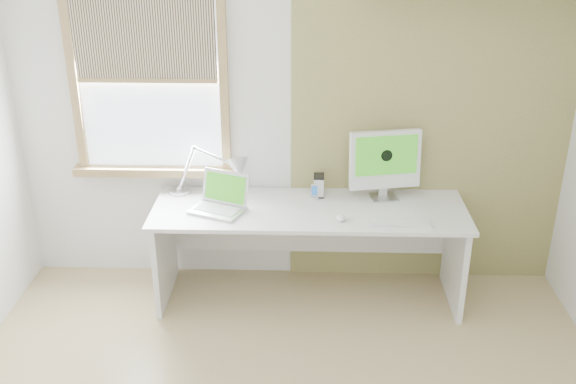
{
  "coord_description": "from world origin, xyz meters",
  "views": [
    {
      "loc": [
        0.12,
        -2.77,
        2.71
      ],
      "look_at": [
        0.0,
        1.05,
        1.0
      ],
      "focal_mm": 40.96,
      "sensor_mm": 36.0,
      "label": 1
    }
  ],
  "objects_px": {
    "imac": "(385,161)",
    "external_drive": "(319,185)",
    "desk": "(309,229)",
    "laptop": "(221,201)",
    "desk_lamp": "(227,171)"
  },
  "relations": [
    {
      "from": "desk_lamp",
      "to": "imac",
      "type": "relative_size",
      "value": 1.25
    },
    {
      "from": "desk",
      "to": "imac",
      "type": "xyz_separation_m",
      "value": [
        0.53,
        0.14,
        0.48
      ]
    },
    {
      "from": "external_drive",
      "to": "laptop",
      "type": "bearing_deg",
      "value": -160.01
    },
    {
      "from": "laptop",
      "to": "external_drive",
      "type": "distance_m",
      "value": 0.73
    },
    {
      "from": "desk_lamp",
      "to": "external_drive",
      "type": "relative_size",
      "value": 4.15
    },
    {
      "from": "desk",
      "to": "laptop",
      "type": "xyz_separation_m",
      "value": [
        -0.62,
        -0.09,
        0.26
      ]
    },
    {
      "from": "imac",
      "to": "external_drive",
      "type": "bearing_deg",
      "value": 177.49
    },
    {
      "from": "desk_lamp",
      "to": "external_drive",
      "type": "height_order",
      "value": "desk_lamp"
    },
    {
      "from": "laptop",
      "to": "imac",
      "type": "xyz_separation_m",
      "value": [
        1.15,
        0.23,
        0.22
      ]
    },
    {
      "from": "desk",
      "to": "desk_lamp",
      "type": "height_order",
      "value": "desk_lamp"
    },
    {
      "from": "imac",
      "to": "desk",
      "type": "bearing_deg",
      "value": -165.25
    },
    {
      "from": "laptop",
      "to": "external_drive",
      "type": "relative_size",
      "value": 2.79
    },
    {
      "from": "laptop",
      "to": "imac",
      "type": "relative_size",
      "value": 0.84
    },
    {
      "from": "external_drive",
      "to": "imac",
      "type": "distance_m",
      "value": 0.51
    },
    {
      "from": "desk_lamp",
      "to": "external_drive",
      "type": "xyz_separation_m",
      "value": [
        0.66,
        0.02,
        -0.12
      ]
    }
  ]
}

